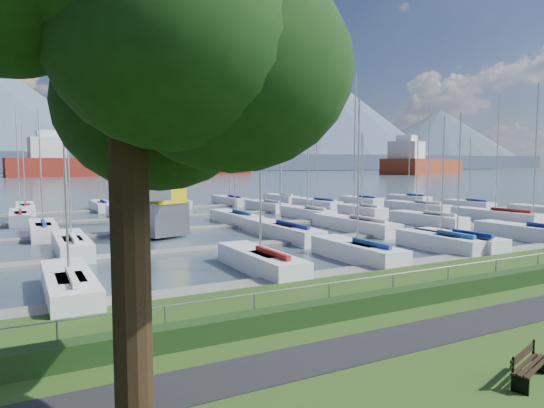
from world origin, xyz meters
TOP-DOWN VIEW (x-y plane):
  - path at (0.00, -3.00)m, footprint 160.00×2.00m
  - water at (0.00, 260.00)m, footprint 800.00×540.00m
  - hedge at (0.00, -0.40)m, footprint 80.00×0.70m
  - fence at (0.00, 0.00)m, footprint 80.00×0.04m
  - foothill at (0.00, 330.00)m, footprint 900.00×80.00m
  - mountains at (7.35, 404.62)m, footprint 1190.00×360.00m
  - docks at (0.00, 26.00)m, footprint 90.00×41.60m
  - bench_left at (-2.57, -6.76)m, footprint 1.84×0.95m
  - tree at (-11.89, -5.59)m, footprint 7.65×7.64m
  - crane at (-3.48, 24.52)m, footprint 7.54×12.99m
  - cargo_ship_mid at (31.60, 211.78)m, footprint 109.55×25.47m
  - cargo_ship_east at (178.22, 177.52)m, footprint 77.68×49.25m
  - sailboat_fleet at (-0.96, 28.76)m, footprint 75.11×48.98m

SIDE VIEW (x-z plane):
  - water at x=0.00m, z-range -0.50..-0.30m
  - docks at x=0.00m, z-range -0.34..-0.09m
  - path at x=0.00m, z-range -0.01..0.03m
  - hedge at x=0.00m, z-range 0.00..0.70m
  - bench_left at x=-2.57m, z-range -0.01..0.84m
  - fence at x=0.00m, z-range 1.18..1.22m
  - cargo_ship_mid at x=31.60m, z-range -7.29..14.21m
  - cargo_ship_east at x=178.22m, z-range -6.96..14.54m
  - crane at x=-3.48m, z-range -5.85..16.50m
  - sailboat_fleet at x=-0.96m, z-range -1.49..12.26m
  - foothill at x=0.00m, z-range 0.00..12.00m
  - tree at x=-11.89m, z-range 2.32..13.58m
  - mountains at x=7.35m, z-range -10.82..104.18m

